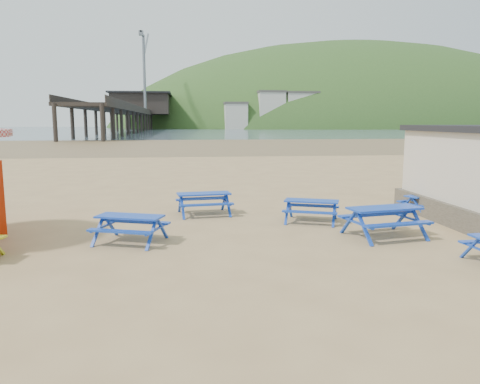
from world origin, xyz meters
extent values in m
plane|color=tan|center=(0.00, 0.00, 0.00)|extent=(400.00, 400.00, 0.00)
plane|color=olive|center=(0.00, 55.00, 0.00)|extent=(400.00, 400.00, 0.00)
plane|color=#4B5E6B|center=(0.00, 170.00, 0.01)|extent=(400.00, 400.00, 0.00)
cube|color=#132BA4|center=(-0.68, 2.88, 0.75)|extent=(1.93, 0.94, 0.05)
cube|color=#132BA4|center=(-0.76, 3.49, 0.46)|extent=(1.88, 0.48, 0.05)
cube|color=#132BA4|center=(-0.61, 2.26, 0.46)|extent=(1.88, 0.48, 0.05)
cube|color=#132BA4|center=(2.78, 1.23, 0.70)|extent=(1.86, 1.27, 0.05)
cube|color=#132BA4|center=(2.99, 1.76, 0.43)|extent=(1.70, 0.86, 0.05)
cube|color=#132BA4|center=(2.56, 0.69, 0.43)|extent=(1.70, 0.86, 0.05)
cube|color=#132BA4|center=(7.30, 2.27, 0.63)|extent=(1.66, 1.11, 0.04)
cube|color=#132BA4|center=(7.12, 2.76, 0.39)|extent=(1.53, 0.75, 0.04)
cube|color=#132BA4|center=(7.48, 1.79, 0.39)|extent=(1.53, 0.75, 0.04)
cube|color=#132BA4|center=(-2.85, -0.76, 0.73)|extent=(1.93, 1.27, 0.05)
cube|color=#132BA4|center=(-2.65, -0.19, 0.45)|extent=(1.77, 0.84, 0.05)
cube|color=#132BA4|center=(-3.05, -1.32, 0.45)|extent=(1.77, 0.84, 0.05)
cube|color=#132BA4|center=(4.29, -1.00, 0.84)|extent=(2.18, 1.17, 0.06)
cube|color=#132BA4|center=(4.16, -0.32, 0.52)|extent=(2.09, 0.66, 0.06)
cube|color=#132BA4|center=(4.42, -1.68, 0.52)|extent=(2.09, 0.66, 0.06)
cube|color=black|center=(-18.00, 175.00, 6.00)|extent=(9.00, 220.00, 0.60)
cube|color=black|center=(-18.00, 186.00, 10.00)|extent=(22.00, 30.00, 8.00)
cube|color=black|center=(-18.00, 186.00, 14.30)|extent=(24.00, 32.00, 0.60)
cylinder|color=slate|center=(-15.00, 164.00, 20.00)|extent=(1.00, 1.00, 28.00)
cube|color=slate|center=(-15.00, 178.00, 33.00)|extent=(0.60, 25.63, 12.38)
ellipsoid|color=#2D4C1E|center=(90.00, 230.00, -10.00)|extent=(264.00, 144.00, 108.00)
camera|label=1|loc=(-1.37, -13.48, 3.29)|focal=35.00mm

